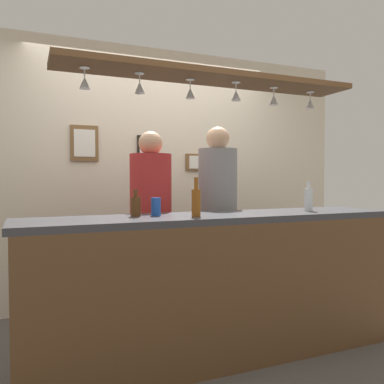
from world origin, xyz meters
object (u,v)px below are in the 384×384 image
at_px(picture_frame_lower_pair, 199,162).
at_px(picture_frame_crest, 146,148).
at_px(bottle_soda_clear, 308,199).
at_px(drink_can, 156,207).
at_px(person_middle_red_shirt, 151,212).
at_px(person_right_grey_shirt, 218,205).
at_px(picture_frame_caricature, 84,143).
at_px(bottle_beer_amber_tall, 196,201).
at_px(bottle_beer_brown_stubby, 136,206).

height_order(picture_frame_lower_pair, picture_frame_crest, picture_frame_crest).
xyz_separation_m(bottle_soda_clear, picture_frame_crest, (-0.89, 1.42, 0.46)).
relative_size(drink_can, picture_frame_crest, 0.47).
bearing_deg(person_middle_red_shirt, picture_frame_lower_pair, 45.56).
height_order(person_right_grey_shirt, drink_can, person_right_grey_shirt).
height_order(drink_can, picture_frame_caricature, picture_frame_caricature).
xyz_separation_m(person_right_grey_shirt, bottle_beer_amber_tall, (-0.51, -0.71, 0.08)).
relative_size(drink_can, picture_frame_caricature, 0.36).
xyz_separation_m(person_right_grey_shirt, picture_frame_caricature, (-1.03, 0.79, 0.57)).
height_order(bottle_soda_clear, picture_frame_lower_pair, picture_frame_lower_pair).
xyz_separation_m(person_right_grey_shirt, bottle_soda_clear, (0.47, -0.63, 0.07)).
height_order(picture_frame_caricature, picture_frame_lower_pair, picture_frame_caricature).
relative_size(drink_can, picture_frame_lower_pair, 0.41).
bearing_deg(bottle_beer_amber_tall, picture_frame_crest, 86.49).
bearing_deg(bottle_beer_brown_stubby, person_middle_red_shirt, 63.57).
xyz_separation_m(bottle_beer_brown_stubby, picture_frame_caricature, (-0.15, 1.33, 0.52)).
distance_m(person_right_grey_shirt, bottle_soda_clear, 0.79).
xyz_separation_m(person_right_grey_shirt, bottle_beer_brown_stubby, (-0.88, -0.53, 0.05)).
bearing_deg(bottle_soda_clear, bottle_beer_brown_stubby, 175.93).
bearing_deg(bottle_beer_amber_tall, person_middle_red_shirt, 97.99).
distance_m(drink_can, picture_frame_caricature, 1.46).
relative_size(bottle_soda_clear, bottle_beer_brown_stubby, 1.28).
distance_m(person_right_grey_shirt, drink_can, 0.91).
distance_m(person_middle_red_shirt, bottle_soda_clear, 1.26).
distance_m(bottle_beer_amber_tall, picture_frame_lower_pair, 1.68).
bearing_deg(picture_frame_crest, picture_frame_caricature, 180.00).
distance_m(bottle_beer_brown_stubby, picture_frame_crest, 1.49).
xyz_separation_m(drink_can, picture_frame_caricature, (-0.29, 1.33, 0.53)).
distance_m(bottle_soda_clear, bottle_beer_brown_stubby, 1.35).
relative_size(bottle_soda_clear, drink_can, 1.89).
bearing_deg(picture_frame_crest, bottle_beer_brown_stubby, -108.98).
relative_size(person_middle_red_shirt, picture_frame_crest, 6.36).
height_order(person_middle_red_shirt, picture_frame_lower_pair, person_middle_red_shirt).
bearing_deg(bottle_soda_clear, picture_frame_crest, 122.01).
distance_m(person_middle_red_shirt, bottle_beer_brown_stubby, 0.60).
xyz_separation_m(bottle_soda_clear, bottle_beer_brown_stubby, (-1.35, 0.10, -0.02)).
bearing_deg(bottle_soda_clear, bottle_beer_amber_tall, -175.65).
relative_size(bottle_beer_brown_stubby, picture_frame_crest, 0.69).
relative_size(person_middle_red_shirt, drink_can, 13.56).
relative_size(person_middle_red_shirt, picture_frame_caricature, 4.86).
distance_m(bottle_soda_clear, bottle_beer_amber_tall, 0.99).
xyz_separation_m(person_middle_red_shirt, drink_can, (-0.13, -0.54, 0.08)).
xyz_separation_m(person_middle_red_shirt, bottle_beer_brown_stubby, (-0.27, -0.53, 0.09)).
distance_m(person_right_grey_shirt, bottle_beer_brown_stubby, 1.03).
bearing_deg(person_right_grey_shirt, picture_frame_caricature, 142.33).
bearing_deg(person_right_grey_shirt, picture_frame_crest, 117.86).
distance_m(bottle_beer_amber_tall, drink_can, 0.28).
height_order(bottle_soda_clear, drink_can, bottle_soda_clear).
bearing_deg(picture_frame_crest, picture_frame_lower_pair, 0.00).
bearing_deg(picture_frame_lower_pair, drink_can, -124.17).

